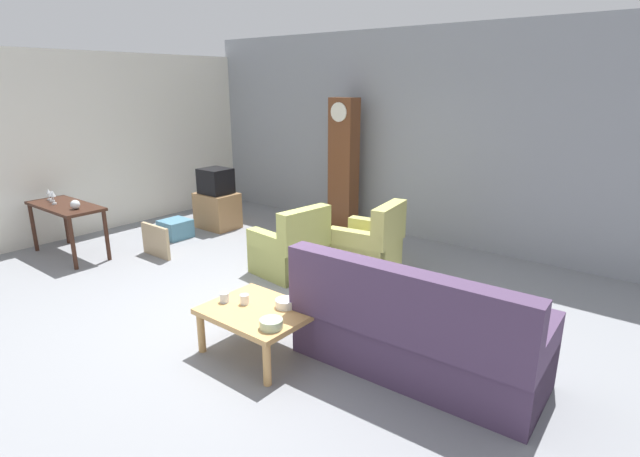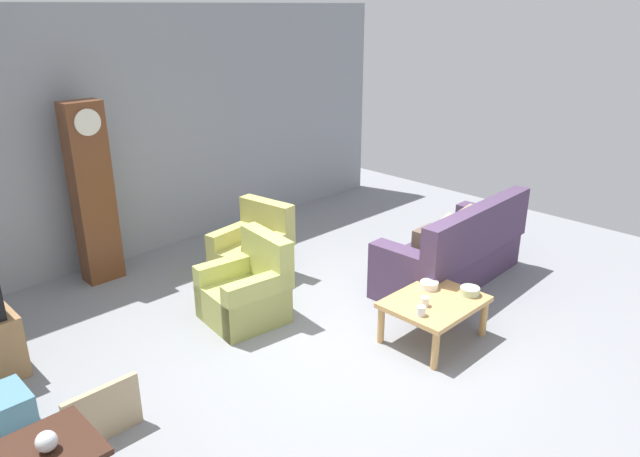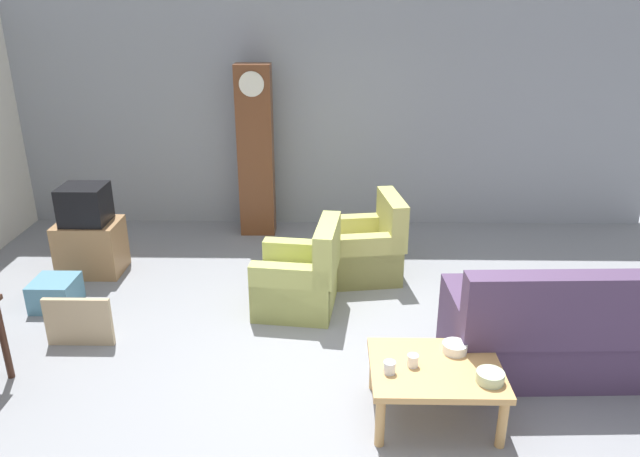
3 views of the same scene
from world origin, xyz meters
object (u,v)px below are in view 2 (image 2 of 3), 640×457
at_px(couch_floral, 454,254).
at_px(grandfather_clock, 92,194).
at_px(bowl_white_stacked, 429,285).
at_px(glass_dome_cloche, 46,441).
at_px(armchair_olive_far, 253,254).
at_px(framed_picture_leaning, 103,413).
at_px(storage_box_blue, 1,411).
at_px(cup_white_porcelain, 425,301).
at_px(cup_blue_rimmed, 421,311).
at_px(armchair_olive_near, 247,293).
at_px(coffee_table_wood, 434,305).
at_px(bowl_shallow_green, 470,291).

distance_m(couch_floral, grandfather_clock, 4.36).
bearing_deg(bowl_white_stacked, glass_dome_cloche, -179.56).
distance_m(armchair_olive_far, framed_picture_leaning, 3.04).
bearing_deg(glass_dome_cloche, storage_box_blue, 86.04).
relative_size(couch_floral, grandfather_clock, 0.98).
xyz_separation_m(glass_dome_cloche, cup_white_porcelain, (3.48, -0.16, -0.33)).
bearing_deg(cup_blue_rimmed, bowl_white_stacked, 28.25).
distance_m(armchair_olive_near, grandfather_clock, 2.29).
bearing_deg(glass_dome_cloche, couch_floral, 5.15).
height_order(couch_floral, glass_dome_cloche, couch_floral).
bearing_deg(coffee_table_wood, grandfather_clock, 115.11).
height_order(couch_floral, bowl_white_stacked, couch_floral).
height_order(couch_floral, coffee_table_wood, couch_floral).
xyz_separation_m(armchair_olive_near, framed_picture_leaning, (-1.95, -0.71, -0.07)).
distance_m(storage_box_blue, cup_white_porcelain, 3.77).
height_order(couch_floral, armchair_olive_far, couch_floral).
distance_m(glass_dome_cloche, bowl_shallow_green, 4.03).
bearing_deg(storage_box_blue, framed_picture_leaning, -53.25).
height_order(cup_white_porcelain, bowl_white_stacked, cup_white_porcelain).
distance_m(couch_floral, cup_white_porcelain, 1.56).
bearing_deg(cup_blue_rimmed, grandfather_clock, 110.06).
relative_size(glass_dome_cloche, bowl_shallow_green, 0.64).
bearing_deg(grandfather_clock, glass_dome_cloche, -118.67).
bearing_deg(grandfather_clock, armchair_olive_near, -72.29).
distance_m(cup_white_porcelain, bowl_shallow_green, 0.55).
bearing_deg(storage_box_blue, bowl_white_stacked, -21.16).
height_order(cup_blue_rimmed, bowl_shallow_green, cup_blue_rimmed).
bearing_deg(bowl_white_stacked, framed_picture_leaning, 167.03).
height_order(grandfather_clock, framed_picture_leaning, grandfather_clock).
distance_m(glass_dome_cloche, cup_white_porcelain, 3.50).
bearing_deg(glass_dome_cloche, cup_white_porcelain, -2.66).
xyz_separation_m(framed_picture_leaning, bowl_shallow_green, (3.37, -1.11, 0.25)).
relative_size(coffee_table_wood, grandfather_clock, 0.44).
distance_m(glass_dome_cloche, cup_blue_rimmed, 3.33).
height_order(armchair_olive_far, bowl_shallow_green, armchair_olive_far).
distance_m(framed_picture_leaning, bowl_shallow_green, 3.56).
distance_m(couch_floral, coffee_table_wood, 1.40).
bearing_deg(framed_picture_leaning, storage_box_blue, 126.75).
bearing_deg(cup_white_porcelain, couch_floral, 22.84).
bearing_deg(armchair_olive_near, storage_box_blue, -179.78).
bearing_deg(couch_floral, coffee_table_wood, -154.48).
relative_size(grandfather_clock, framed_picture_leaning, 3.63).
xyz_separation_m(framed_picture_leaning, glass_dome_cloche, (-0.63, -0.77, 0.59)).
bearing_deg(grandfather_clock, bowl_shallow_green, -61.80).
xyz_separation_m(armchair_olive_far, cup_white_porcelain, (0.20, -2.41, 0.18)).
height_order(couch_floral, storage_box_blue, couch_floral).
xyz_separation_m(grandfather_clock, cup_white_porcelain, (1.56, -3.69, -0.61)).
bearing_deg(cup_white_porcelain, armchair_olive_far, 94.73).
height_order(framed_picture_leaning, bowl_white_stacked, bowl_white_stacked).
xyz_separation_m(framed_picture_leaning, cup_blue_rimmed, (2.68, -1.01, 0.25)).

